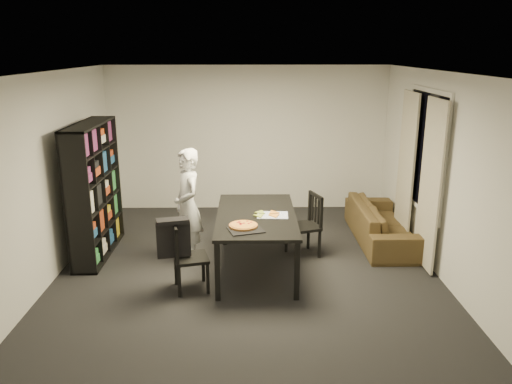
{
  "coord_description": "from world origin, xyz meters",
  "views": [
    {
      "loc": [
        0.02,
        -6.18,
        2.87
      ],
      "look_at": [
        0.12,
        0.14,
        1.05
      ],
      "focal_mm": 35.0,
      "sensor_mm": 36.0,
      "label": 1
    }
  ],
  "objects_px": {
    "chair_right": "(309,220)",
    "sofa": "(382,223)",
    "dining_table": "(256,219)",
    "pepperoni_pizza": "(243,225)",
    "bookshelf": "(94,190)",
    "person": "(188,206)",
    "chair_left": "(184,252)",
    "baking_tray": "(246,230)"
  },
  "relations": [
    {
      "from": "dining_table",
      "to": "person",
      "type": "bearing_deg",
      "value": 161.32
    },
    {
      "from": "bookshelf",
      "to": "pepperoni_pizza",
      "type": "relative_size",
      "value": 5.43
    },
    {
      "from": "person",
      "to": "chair_right",
      "type": "bearing_deg",
      "value": 71.12
    },
    {
      "from": "person",
      "to": "sofa",
      "type": "xyz_separation_m",
      "value": [
        2.89,
        0.68,
        -0.51
      ]
    },
    {
      "from": "person",
      "to": "baking_tray",
      "type": "height_order",
      "value": "person"
    },
    {
      "from": "chair_right",
      "to": "pepperoni_pizza",
      "type": "height_order",
      "value": "chair_right"
    },
    {
      "from": "bookshelf",
      "to": "chair_right",
      "type": "xyz_separation_m",
      "value": [
        3.03,
        -0.07,
        -0.44
      ]
    },
    {
      "from": "bookshelf",
      "to": "chair_left",
      "type": "xyz_separation_m",
      "value": [
        1.39,
        -1.16,
        -0.46
      ]
    },
    {
      "from": "sofa",
      "to": "baking_tray",
      "type": "bearing_deg",
      "value": 127.29
    },
    {
      "from": "dining_table",
      "to": "chair_right",
      "type": "relative_size",
      "value": 2.07
    },
    {
      "from": "dining_table",
      "to": "baking_tray",
      "type": "height_order",
      "value": "baking_tray"
    },
    {
      "from": "dining_table",
      "to": "person",
      "type": "relative_size",
      "value": 1.17
    },
    {
      "from": "bookshelf",
      "to": "dining_table",
      "type": "relative_size",
      "value": 1.02
    },
    {
      "from": "chair_left",
      "to": "chair_right",
      "type": "relative_size",
      "value": 0.96
    },
    {
      "from": "person",
      "to": "pepperoni_pizza",
      "type": "relative_size",
      "value": 4.54
    },
    {
      "from": "sofa",
      "to": "dining_table",
      "type": "bearing_deg",
      "value": 116.91
    },
    {
      "from": "chair_right",
      "to": "pepperoni_pizza",
      "type": "distance_m",
      "value": 1.38
    },
    {
      "from": "person",
      "to": "pepperoni_pizza",
      "type": "bearing_deg",
      "value": 18.8
    },
    {
      "from": "chair_left",
      "to": "sofa",
      "type": "distance_m",
      "value": 3.27
    },
    {
      "from": "chair_left",
      "to": "chair_right",
      "type": "xyz_separation_m",
      "value": [
        1.64,
        1.09,
        0.02
      ]
    },
    {
      "from": "dining_table",
      "to": "pepperoni_pizza",
      "type": "bearing_deg",
      "value": -108.08
    },
    {
      "from": "dining_table",
      "to": "sofa",
      "type": "distance_m",
      "value": 2.23
    },
    {
      "from": "bookshelf",
      "to": "chair_right",
      "type": "relative_size",
      "value": 2.11
    },
    {
      "from": "sofa",
      "to": "person",
      "type": "bearing_deg",
      "value": 103.17
    },
    {
      "from": "dining_table",
      "to": "chair_left",
      "type": "distance_m",
      "value": 1.09
    },
    {
      "from": "baking_tray",
      "to": "bookshelf",
      "type": "bearing_deg",
      "value": 151.6
    },
    {
      "from": "dining_table",
      "to": "person",
      "type": "xyz_separation_m",
      "value": [
        -0.93,
        0.32,
        0.09
      ]
    },
    {
      "from": "chair_left",
      "to": "pepperoni_pizza",
      "type": "bearing_deg",
      "value": -95.82
    },
    {
      "from": "pepperoni_pizza",
      "to": "person",
      "type": "bearing_deg",
      "value": 133.39
    },
    {
      "from": "dining_table",
      "to": "pepperoni_pizza",
      "type": "distance_m",
      "value": 0.53
    },
    {
      "from": "bookshelf",
      "to": "sofa",
      "type": "relative_size",
      "value": 0.96
    },
    {
      "from": "chair_right",
      "to": "sofa",
      "type": "bearing_deg",
      "value": 93.59
    },
    {
      "from": "dining_table",
      "to": "chair_right",
      "type": "xyz_separation_m",
      "value": [
        0.76,
        0.49,
        -0.19
      ]
    },
    {
      "from": "baking_tray",
      "to": "pepperoni_pizza",
      "type": "height_order",
      "value": "pepperoni_pizza"
    },
    {
      "from": "dining_table",
      "to": "pepperoni_pizza",
      "type": "height_order",
      "value": "pepperoni_pizza"
    },
    {
      "from": "chair_left",
      "to": "sofa",
      "type": "relative_size",
      "value": 0.44
    },
    {
      "from": "chair_right",
      "to": "sofa",
      "type": "xyz_separation_m",
      "value": [
        1.2,
        0.51,
        -0.22
      ]
    },
    {
      "from": "chair_right",
      "to": "sofa",
      "type": "distance_m",
      "value": 1.32
    },
    {
      "from": "pepperoni_pizza",
      "to": "sofa",
      "type": "distance_m",
      "value": 2.64
    },
    {
      "from": "baking_tray",
      "to": "pepperoni_pizza",
      "type": "distance_m",
      "value": 0.1
    },
    {
      "from": "chair_left",
      "to": "pepperoni_pizza",
      "type": "relative_size",
      "value": 2.48
    },
    {
      "from": "sofa",
      "to": "pepperoni_pizza",
      "type": "bearing_deg",
      "value": 125.17
    }
  ]
}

